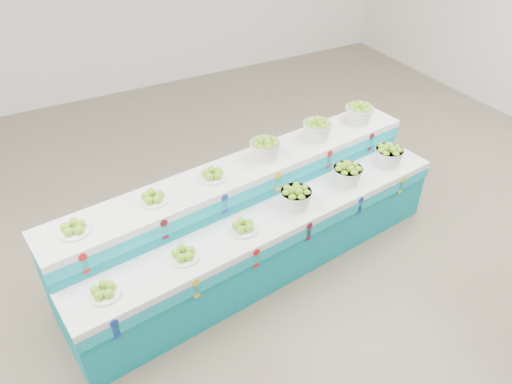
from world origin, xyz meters
The scene contains 14 objects.
ground centered at (0.00, 0.00, 0.00)m, with size 10.00×10.00×0.00m, color #6C5D4B.
display_stand centered at (-0.10, 0.24, 0.51)m, with size 4.03×1.04×1.02m, color #0D8C9F, non-canonical shape.
plate_lower_left centered at (-1.70, -0.22, 0.77)m, with size 0.27×0.27×0.10m, color white.
plate_lower_mid centered at (-1.00, -0.13, 0.77)m, with size 0.27×0.27×0.10m, color white.
plate_lower_right centered at (-0.38, -0.05, 0.77)m, with size 0.27×0.27×0.10m, color white.
basket_lower_left centered at (0.23, 0.03, 0.84)m, with size 0.31×0.31×0.23m, color silver, non-canonical shape.
basket_lower_mid centered at (0.91, 0.12, 0.84)m, with size 0.31×0.31×0.23m, color silver, non-canonical shape.
basket_lower_right centered at (1.52, 0.20, 0.84)m, with size 0.31×0.31×0.23m, color silver, non-canonical shape.
plate_upper_left centered at (-1.77, 0.27, 1.07)m, with size 0.27×0.27×0.10m, color white.
plate_upper_mid centered at (-1.06, 0.36, 1.07)m, with size 0.27×0.27×0.10m, color white.
plate_upper_right centered at (-0.45, 0.45, 1.07)m, with size 0.27×0.27×0.10m, color white.
basket_upper_left centered at (0.16, 0.53, 1.14)m, with size 0.31×0.31×0.23m, color silver, non-canonical shape.
basket_upper_mid centered at (0.84, 0.62, 1.14)m, with size 0.31×0.31×0.23m, color silver, non-canonical shape.
basket_upper_right centered at (1.46, 0.70, 1.14)m, with size 0.31×0.31×0.23m, color silver, non-canonical shape.
Camera 1 is at (-1.92, -3.15, 3.69)m, focal length 34.79 mm.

